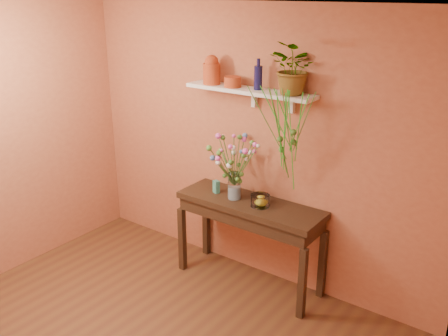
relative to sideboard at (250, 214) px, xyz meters
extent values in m
plane|color=silver|center=(-0.16, -1.75, 1.94)|extent=(4.00, 4.00, 0.00)
cube|color=#AE6442|center=(-0.16, 0.25, 0.59)|extent=(4.00, 0.04, 2.70)
cube|color=#AE6442|center=(1.84, -1.75, 0.59)|extent=(0.04, 4.00, 2.70)
cube|color=#322215|center=(0.00, 0.00, 0.10)|extent=(1.46, 0.47, 0.06)
cube|color=#322215|center=(0.00, 0.00, 0.00)|extent=(1.40, 0.43, 0.12)
cube|color=#322215|center=(-0.70, -0.20, -0.41)|extent=(0.06, 0.06, 0.70)
cube|color=#322215|center=(0.70, -0.20, -0.41)|extent=(0.06, 0.06, 0.70)
cube|color=#322215|center=(-0.70, 0.20, -0.41)|extent=(0.06, 0.06, 0.70)
cube|color=#322215|center=(0.70, 0.20, -0.41)|extent=(0.06, 0.06, 0.70)
cube|color=white|center=(-0.11, 0.12, 1.16)|extent=(1.30, 0.24, 0.04)
cube|color=white|center=(-0.11, 0.22, 1.07)|extent=(0.04, 0.05, 0.15)
cube|color=white|center=(0.29, 0.22, 1.07)|extent=(0.04, 0.05, 0.15)
cylinder|color=#AB401C|center=(-0.53, 0.10, 1.28)|extent=(0.22, 0.22, 0.20)
sphere|color=#AB401C|center=(-0.53, 0.10, 1.39)|extent=(0.13, 0.13, 0.13)
cylinder|color=#AB401C|center=(-0.28, 0.10, 1.23)|extent=(0.16, 0.16, 0.10)
cylinder|color=#141240|center=(-0.03, 0.14, 1.29)|extent=(0.10, 0.10, 0.21)
cylinder|color=#141240|center=(-0.03, 0.14, 1.43)|extent=(0.04, 0.04, 0.06)
imported|color=#3A6724|center=(0.34, 0.12, 1.41)|extent=(0.52, 0.49, 0.46)
cylinder|color=#3A6724|center=(0.19, -0.05, 0.94)|extent=(0.35, 0.14, 0.64)
cylinder|color=green|center=(0.42, -0.02, 0.80)|extent=(0.03, 0.15, 0.92)
cylinder|color=green|center=(0.36, -0.12, 0.86)|extent=(0.09, 0.47, 0.80)
cylinder|color=#3A6724|center=(0.26, -0.04, 1.07)|extent=(0.11, 0.06, 0.38)
cylinder|color=green|center=(0.48, 0.00, 0.94)|extent=(0.12, 0.15, 0.65)
cylinder|color=green|center=(0.38, -0.07, 0.89)|extent=(0.12, 0.23, 0.75)
cylinder|color=#3A6724|center=(0.51, 0.02, 0.99)|extent=(0.21, 0.05, 0.56)
cylinder|color=green|center=(0.25, 0.01, 0.98)|extent=(0.28, 0.12, 0.57)
cylinder|color=green|center=(0.33, -0.06, 0.91)|extent=(0.01, 0.15, 0.71)
cylinder|color=#3A6724|center=(0.31, -0.03, 0.85)|extent=(0.11, 0.21, 0.83)
cylinder|color=green|center=(0.35, -0.01, 1.04)|extent=(0.08, 0.10, 0.46)
cylinder|color=green|center=(0.36, -0.02, 0.94)|extent=(0.12, 0.13, 0.65)
cylinder|color=#3A6724|center=(0.35, 0.01, 0.98)|extent=(0.08, 0.08, 0.57)
cylinder|color=green|center=(0.50, -0.05, 0.99)|extent=(0.24, 0.16, 0.56)
cylinder|color=green|center=(0.35, -0.01, 1.00)|extent=(0.17, 0.16, 0.54)
sphere|color=#3A6724|center=(0.42, 0.02, 0.80)|extent=(0.05, 0.05, 0.05)
sphere|color=#3A6724|center=(0.32, 0.00, 0.71)|extent=(0.05, 0.05, 0.05)
sphere|color=#3A6724|center=(0.34, -0.07, 0.83)|extent=(0.05, 0.05, 0.05)
sphere|color=#3A6724|center=(0.44, -0.03, 0.90)|extent=(0.05, 0.05, 0.05)
cylinder|color=white|center=(-0.17, -0.02, 0.26)|extent=(0.13, 0.13, 0.26)
cylinder|color=silver|center=(-0.17, -0.02, 0.19)|extent=(0.12, 0.12, 0.13)
cylinder|color=#386B28|center=(-0.19, -0.12, 0.46)|extent=(0.04, 0.20, 0.37)
sphere|color=#5D933E|center=(-0.21, -0.22, 0.64)|extent=(0.05, 0.05, 0.05)
cylinder|color=#386B28|center=(-0.14, -0.10, 0.49)|extent=(0.06, 0.16, 0.43)
sphere|color=#E14DB5|center=(-0.11, -0.17, 0.70)|extent=(0.05, 0.05, 0.05)
cylinder|color=#386B28|center=(-0.14, -0.10, 0.40)|extent=(0.05, 0.16, 0.25)
sphere|color=silver|center=(-0.12, -0.18, 0.52)|extent=(0.06, 0.06, 0.06)
cylinder|color=#386B28|center=(-0.13, -0.10, 0.42)|extent=(0.07, 0.17, 0.29)
sphere|color=#3A6724|center=(-0.10, -0.18, 0.56)|extent=(0.05, 0.05, 0.05)
cylinder|color=#386B28|center=(-0.06, -0.09, 0.48)|extent=(0.21, 0.14, 0.41)
sphere|color=#E14DB5|center=(0.04, -0.15, 0.68)|extent=(0.06, 0.06, 0.06)
cylinder|color=#386B28|center=(-0.12, -0.04, 0.45)|extent=(0.10, 0.04, 0.36)
sphere|color=#486FB0|center=(-0.07, -0.05, 0.63)|extent=(0.04, 0.04, 0.04)
cylinder|color=#386B28|center=(-0.11, -0.03, 0.44)|extent=(0.12, 0.03, 0.32)
sphere|color=#5D933E|center=(-0.05, -0.04, 0.60)|extent=(0.05, 0.05, 0.05)
cylinder|color=#386B28|center=(-0.07, 0.00, 0.49)|extent=(0.21, 0.05, 0.43)
sphere|color=#E14DB5|center=(0.03, 0.01, 0.70)|extent=(0.05, 0.05, 0.05)
cylinder|color=#386B28|center=(-0.04, -0.02, 0.49)|extent=(0.25, 0.02, 0.43)
sphere|color=silver|center=(0.08, -0.01, 0.71)|extent=(0.04, 0.04, 0.04)
cylinder|color=#386B28|center=(-0.11, -0.01, 0.41)|extent=(0.12, 0.04, 0.27)
sphere|color=silver|center=(-0.05, 0.00, 0.55)|extent=(0.04, 0.04, 0.04)
cylinder|color=#386B28|center=(-0.11, 0.04, 0.48)|extent=(0.12, 0.13, 0.41)
sphere|color=#5D933E|center=(-0.05, 0.10, 0.68)|extent=(0.05, 0.05, 0.05)
cylinder|color=#386B28|center=(-0.11, 0.05, 0.43)|extent=(0.12, 0.17, 0.32)
sphere|color=#E14DB5|center=(-0.05, 0.13, 0.59)|extent=(0.04, 0.04, 0.04)
cylinder|color=#386B28|center=(-0.13, 0.06, 0.42)|extent=(0.07, 0.17, 0.29)
sphere|color=silver|center=(-0.10, 0.14, 0.57)|extent=(0.05, 0.05, 0.05)
cylinder|color=#386B28|center=(-0.15, 0.03, 0.41)|extent=(0.03, 0.12, 0.28)
sphere|color=#3A6724|center=(-0.14, 0.09, 0.55)|extent=(0.03, 0.03, 0.03)
cylinder|color=#386B28|center=(-0.18, 0.07, 0.48)|extent=(0.03, 0.20, 0.40)
sphere|color=#E14DB5|center=(-0.19, 0.17, 0.68)|extent=(0.05, 0.05, 0.05)
cylinder|color=#386B28|center=(-0.18, 0.09, 0.49)|extent=(0.04, 0.23, 0.43)
sphere|color=#486FB0|center=(-0.20, 0.20, 0.70)|extent=(0.05, 0.05, 0.05)
cylinder|color=#386B28|center=(-0.19, 0.05, 0.49)|extent=(0.06, 0.16, 0.43)
sphere|color=#5D933E|center=(-0.22, 0.13, 0.70)|extent=(0.05, 0.05, 0.05)
cylinder|color=#386B28|center=(-0.20, 0.02, 0.50)|extent=(0.07, 0.09, 0.45)
sphere|color=#E14DB5|center=(-0.23, 0.06, 0.73)|extent=(0.04, 0.04, 0.04)
cylinder|color=#386B28|center=(-0.22, 0.05, 0.41)|extent=(0.10, 0.15, 0.27)
sphere|color=silver|center=(-0.27, 0.12, 0.54)|extent=(0.05, 0.05, 0.05)
cylinder|color=#386B28|center=(-0.19, 0.00, 0.45)|extent=(0.05, 0.06, 0.35)
sphere|color=silver|center=(-0.21, 0.02, 0.62)|extent=(0.05, 0.05, 0.05)
cylinder|color=#386B28|center=(-0.26, 0.00, 0.42)|extent=(0.20, 0.05, 0.30)
sphere|color=#5D933E|center=(-0.36, 0.02, 0.57)|extent=(0.05, 0.05, 0.05)
cylinder|color=#386B28|center=(-0.25, -0.02, 0.43)|extent=(0.17, 0.02, 0.31)
sphere|color=#E14DB5|center=(-0.33, -0.01, 0.59)|extent=(0.03, 0.03, 0.03)
cylinder|color=#386B28|center=(-0.24, -0.02, 0.50)|extent=(0.15, 0.01, 0.46)
sphere|color=silver|center=(-0.31, -0.02, 0.73)|extent=(0.03, 0.03, 0.03)
cylinder|color=#386B28|center=(-0.23, -0.03, 0.50)|extent=(0.14, 0.01, 0.45)
sphere|color=#3A6724|center=(-0.30, -0.03, 0.72)|extent=(0.05, 0.05, 0.05)
cylinder|color=#386B28|center=(-0.25, -0.04, 0.51)|extent=(0.17, 0.05, 0.47)
sphere|color=#E14DB5|center=(-0.33, -0.06, 0.74)|extent=(0.06, 0.06, 0.06)
cylinder|color=#386B28|center=(-0.24, -0.10, 0.42)|extent=(0.14, 0.17, 0.29)
sphere|color=#486FB0|center=(-0.31, -0.18, 0.56)|extent=(0.05, 0.05, 0.05)
cylinder|color=#386B28|center=(-0.23, -0.14, 0.48)|extent=(0.12, 0.24, 0.41)
sphere|color=#5D933E|center=(-0.29, -0.25, 0.68)|extent=(0.06, 0.06, 0.06)
cylinder|color=#386B28|center=(-0.19, -0.12, 0.43)|extent=(0.06, 0.20, 0.31)
sphere|color=#E14DB5|center=(-0.22, -0.21, 0.58)|extent=(0.05, 0.05, 0.05)
cylinder|color=#386B28|center=(-0.19, -0.12, 0.41)|extent=(0.05, 0.20, 0.27)
sphere|color=silver|center=(-0.22, -0.22, 0.54)|extent=(0.05, 0.05, 0.05)
sphere|color=#3A6724|center=(-0.06, -0.06, 0.41)|extent=(0.05, 0.05, 0.05)
sphere|color=#3A6724|center=(-0.06, -0.09, 0.35)|extent=(0.05, 0.05, 0.05)
sphere|color=#3A6724|center=(-0.29, -0.02, 0.34)|extent=(0.05, 0.05, 0.05)
sphere|color=#3A6724|center=(-0.27, 0.03, 0.33)|extent=(0.05, 0.05, 0.05)
sphere|color=#3A6724|center=(-0.21, 0.12, 0.42)|extent=(0.05, 0.05, 0.05)
sphere|color=#3A6724|center=(-0.06, -0.12, 0.38)|extent=(0.05, 0.05, 0.05)
cylinder|color=white|center=(0.13, -0.03, 0.18)|extent=(0.18, 0.18, 0.11)
cylinder|color=white|center=(0.13, -0.03, 0.13)|extent=(0.18, 0.18, 0.01)
sphere|color=yellow|center=(0.13, -0.01, 0.17)|extent=(0.08, 0.08, 0.08)
cube|color=teal|center=(-0.39, -0.01, 0.19)|extent=(0.08, 0.07, 0.13)
camera|label=1|loc=(2.34, -3.63, 2.06)|focal=39.61mm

